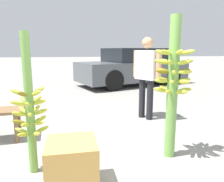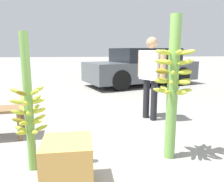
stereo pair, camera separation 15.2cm
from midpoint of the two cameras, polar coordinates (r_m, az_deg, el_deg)
banana_stalk_left at (r=2.50m, az=-19.32°, el=-3.82°), size 0.38×0.38×1.52m
banana_stalk_center at (r=2.71m, az=17.15°, el=1.72°), size 0.47×0.47×1.74m
vendor_person at (r=4.23m, az=11.17°, el=4.95°), size 0.42×0.62×1.57m
parked_car at (r=8.50m, az=8.36°, el=6.19°), size 4.55×2.97×1.39m
produce_crate at (r=2.28m, az=-9.51°, el=-18.25°), size 0.48×0.48×0.48m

